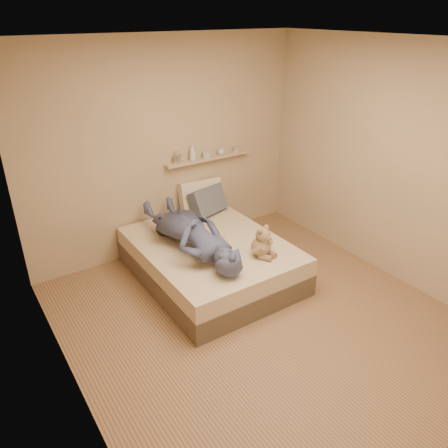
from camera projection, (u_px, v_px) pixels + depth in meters
room at (265, 200)px, 3.85m from camera, size 3.80×3.80×3.80m
bed at (211, 260)px, 5.02m from camera, size 1.50×1.90×0.45m
game_console at (227, 254)px, 4.43m from camera, size 0.16×0.11×0.05m
teddy_bear at (262, 244)px, 4.60m from camera, size 0.28×0.29×0.35m
dark_plush at (163, 227)px, 5.03m from camera, size 0.17×0.17×0.26m
pillow_cream at (201, 196)px, 5.64m from camera, size 0.57×0.33×0.43m
pillow_grey at (208, 201)px, 5.56m from camera, size 0.55×0.39×0.37m
person at (191, 232)px, 4.72m from camera, size 0.62×1.64×0.39m
wall_shelf at (208, 158)px, 5.59m from camera, size 1.20×0.12×0.03m
shelf_bottles at (202, 153)px, 5.51m from camera, size 0.97×0.11×0.20m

